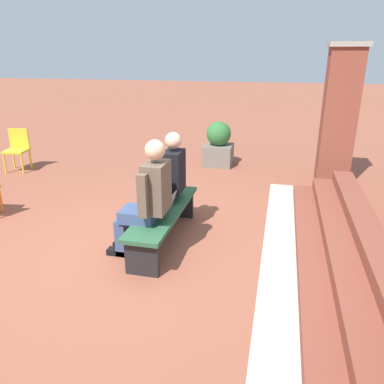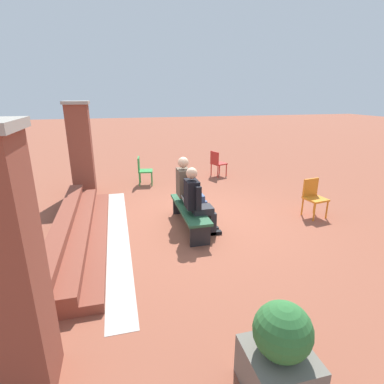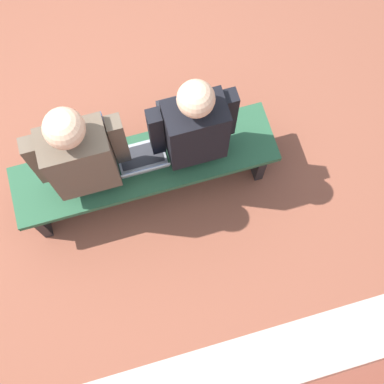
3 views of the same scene
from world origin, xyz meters
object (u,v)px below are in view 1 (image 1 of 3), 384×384
Objects in this scene: person_adult at (147,197)px; planter at (218,145)px; bench at (164,216)px; laptop at (164,206)px; plastic_chair_by_pillar at (18,147)px; person_student at (166,180)px.

person_adult is 1.50× the size of planter.
bench is 5.63× the size of laptop.
planter is (-3.67, 0.06, -0.06)m from laptop.
laptop is at bearing 60.12° from bench.
bench is 0.15m from laptop.
planter reaches higher than plastic_chair_by_pillar.
plastic_chair_by_pillar is at bearing -121.30° from laptop.
person_adult is 0.44m from laptop.
laptop is (0.35, 0.08, -0.22)m from person_student.
person_student is 0.71m from person_adult.
person_student is at bearing -167.13° from laptop.
person_student is 0.42m from laptop.
person_adult is 4.68m from plastic_chair_by_pillar.
planter reaches higher than laptop.
bench is 1.28× the size of person_adult.
person_adult is 4.04m from planter.
bench is 0.54m from person_adult.
person_student is 0.96× the size of person_adult.
laptop is at bearing 58.70° from plastic_chair_by_pillar.
person_adult reaches higher than laptop.
plastic_chair_by_pillar is at bearing -71.59° from planter.
planter is at bearing 177.97° from person_adult.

